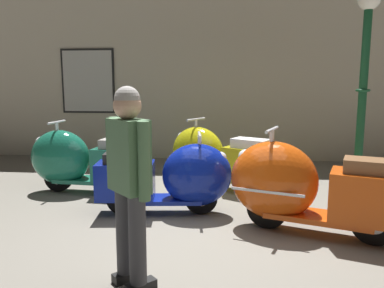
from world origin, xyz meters
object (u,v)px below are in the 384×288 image
Objects in this scene: scooter_1 at (175,178)px; scooter_2 at (213,157)px; lamppost at (364,80)px; scooter_3 at (301,187)px; scooter_0 at (78,160)px; visitor_0 at (129,174)px.

scooter_1 is 0.96× the size of scooter_2.
lamppost is (2.44, 1.05, 1.17)m from scooter_1.
scooter_3 is (1.39, -0.46, 0.05)m from scooter_1.
scooter_3 is at bearing 161.41° from scooter_0.
lamppost is (3.97, 0.27, 1.14)m from scooter_0.
visitor_0 is (-0.09, -1.70, 0.44)m from scooter_1.
visitor_0 is (-0.48, -2.94, 0.42)m from scooter_2.
scooter_3 is (2.92, -1.23, 0.03)m from scooter_0.
lamppost reaches higher than visitor_0.
scooter_3 reaches higher than scooter_1.
scooter_3 is 1.98m from visitor_0.
scooter_2 is 1.97m from scooter_3.
scooter_1 is 0.59× the size of lamppost.
lamppost is at bearing 3.48° from visitor_0.
scooter_3 is at bearing -24.91° from scooter_1.
lamppost is at bearing -105.92° from scooter_3.
lamppost is 3.81m from visitor_0.
scooter_2 is at bearing 174.78° from lamppost.
scooter_0 is 3.17m from scooter_3.
scooter_2 is at bearing 36.86° from visitor_0.
scooter_3 reaches higher than scooter_0.
scooter_1 is 1.07× the size of visitor_0.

